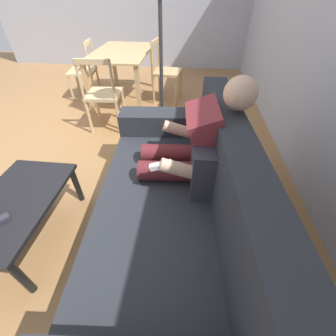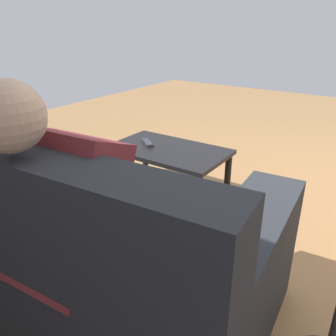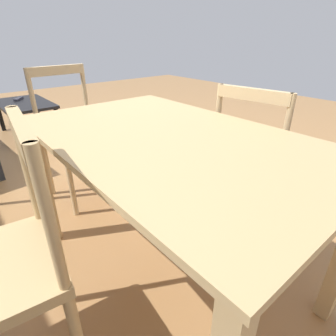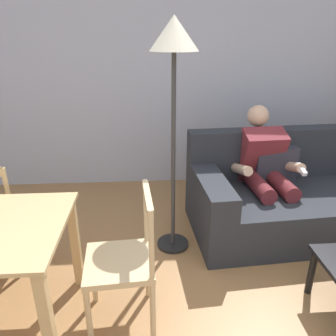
{
  "view_description": "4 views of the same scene",
  "coord_description": "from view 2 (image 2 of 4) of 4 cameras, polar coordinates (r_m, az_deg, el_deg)",
  "views": [
    {
      "loc": [
        2.13,
        1.64,
        1.56
      ],
      "look_at": [
        1.15,
        1.54,
        0.72
      ],
      "focal_mm": 23.2,
      "sensor_mm": 36.0,
      "label": 1
    },
    {
      "loc": [
        -0.12,
        2.47,
        1.28
      ],
      "look_at": [
        1.25,
        0.46,
        0.24
      ],
      "focal_mm": 36.65,
      "sensor_mm": 36.0,
      "label": 2
    },
    {
      "loc": [
        -2.3,
        1.2,
        1.12
      ],
      "look_at": [
        -1.5,
        0.53,
        0.6
      ],
      "focal_mm": 28.78,
      "sensor_mm": 36.0,
      "label": 3
    },
    {
      "loc": [
        -0.31,
        -1.15,
        1.79
      ],
      "look_at": [
        -0.17,
        1.0,
        0.9
      ],
      "focal_mm": 35.03,
      "sensor_mm": 36.0,
      "label": 4
    }
  ],
  "objects": [
    {
      "name": "tv_remote",
      "position": [
        2.68,
        -3.46,
        4.19
      ],
      "size": [
        0.17,
        0.14,
        0.02
      ],
      "primitive_type": "cube",
      "rotation": [
        0.0,
        0.0,
        0.93
      ],
      "color": "#2D2D38",
      "rests_on": "coffee_table"
    },
    {
      "name": "coffee_table",
      "position": [
        2.61,
        -0.0,
        2.08
      ],
      "size": [
        0.88,
        0.53,
        0.4
      ],
      "color": "black",
      "rests_on": "ground_plane"
    },
    {
      "name": "person_lounging",
      "position": [
        1.4,
        -12.79,
        -7.07
      ],
      "size": [
        0.61,
        0.98,
        1.14
      ],
      "color": "maroon",
      "rests_on": "ground_plane"
    },
    {
      "name": "couch",
      "position": [
        1.8,
        -18.31,
        -10.33
      ],
      "size": [
        2.15,
        1.13,
        0.91
      ],
      "color": "#282B30",
      "rests_on": "ground_plane"
    }
  ]
}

